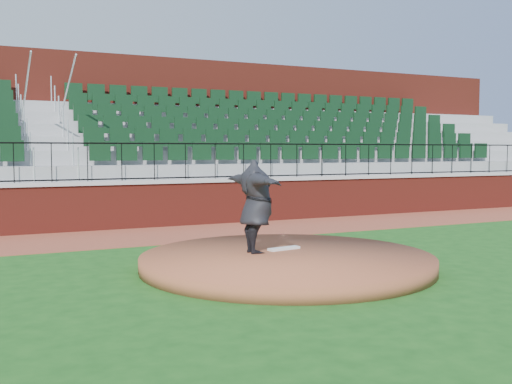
{
  "coord_description": "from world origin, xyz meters",
  "views": [
    {
      "loc": [
        -5.1,
        -9.09,
        2.12
      ],
      "look_at": [
        0.0,
        1.5,
        1.3
      ],
      "focal_mm": 42.24,
      "sensor_mm": 36.0,
      "label": 1
    }
  ],
  "objects": [
    {
      "name": "ground",
      "position": [
        0.0,
        0.0,
        0.0
      ],
      "size": [
        90.0,
        90.0,
        0.0
      ],
      "primitive_type": "plane",
      "color": "#164A15",
      "rests_on": "ground"
    },
    {
      "name": "warning_track",
      "position": [
        0.0,
        5.4,
        0.01
      ],
      "size": [
        34.0,
        3.2,
        0.01
      ],
      "primitive_type": "cube",
      "color": "brown",
      "rests_on": "ground"
    },
    {
      "name": "field_wall",
      "position": [
        0.0,
        7.0,
        0.6
      ],
      "size": [
        34.0,
        0.35,
        1.2
      ],
      "primitive_type": "cube",
      "color": "maroon",
      "rests_on": "ground"
    },
    {
      "name": "wall_cap",
      "position": [
        0.0,
        7.0,
        1.25
      ],
      "size": [
        34.0,
        0.45,
        0.1
      ],
      "primitive_type": "cube",
      "color": "#B7B7B7",
      "rests_on": "field_wall"
    },
    {
      "name": "wall_railing",
      "position": [
        0.0,
        7.0,
        1.8
      ],
      "size": [
        34.0,
        0.05,
        1.0
      ],
      "primitive_type": null,
      "color": "black",
      "rests_on": "wall_cap"
    },
    {
      "name": "seating_stands",
      "position": [
        0.0,
        9.72,
        2.3
      ],
      "size": [
        34.0,
        5.1,
        4.6
      ],
      "primitive_type": null,
      "color": "gray",
      "rests_on": "ground"
    },
    {
      "name": "concourse_wall",
      "position": [
        0.0,
        12.52,
        2.75
      ],
      "size": [
        34.0,
        0.5,
        5.5
      ],
      "primitive_type": "cube",
      "color": "maroon",
      "rests_on": "ground"
    },
    {
      "name": "pitchers_mound",
      "position": [
        0.03,
        0.3,
        0.12
      ],
      "size": [
        5.25,
        5.25,
        0.25
      ],
      "primitive_type": "cylinder",
      "color": "brown",
      "rests_on": "ground"
    },
    {
      "name": "pitching_rubber",
      "position": [
        0.24,
        0.78,
        0.27
      ],
      "size": [
        0.67,
        0.27,
        0.04
      ],
      "primitive_type": "cube",
      "rotation": [
        0.0,
        0.0,
        0.16
      ],
      "color": "silver",
      "rests_on": "pitchers_mound"
    },
    {
      "name": "pitcher",
      "position": [
        -0.4,
        0.68,
        1.1
      ],
      "size": [
        0.61,
        2.1,
        1.7
      ],
      "primitive_type": "imported",
      "rotation": [
        0.0,
        0.0,
        1.55
      ],
      "color": "black",
      "rests_on": "pitchers_mound"
    }
  ]
}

